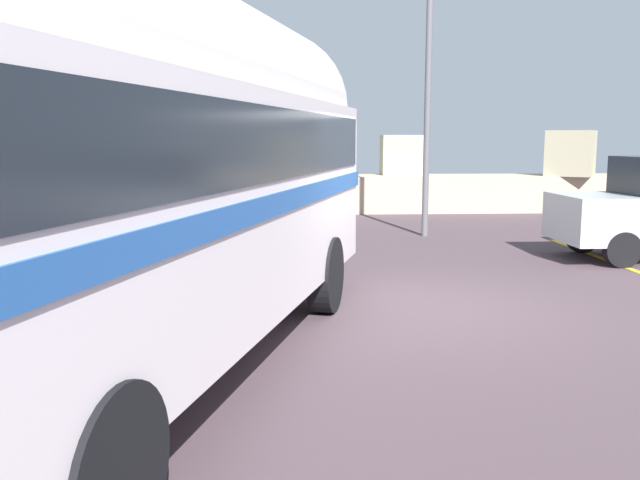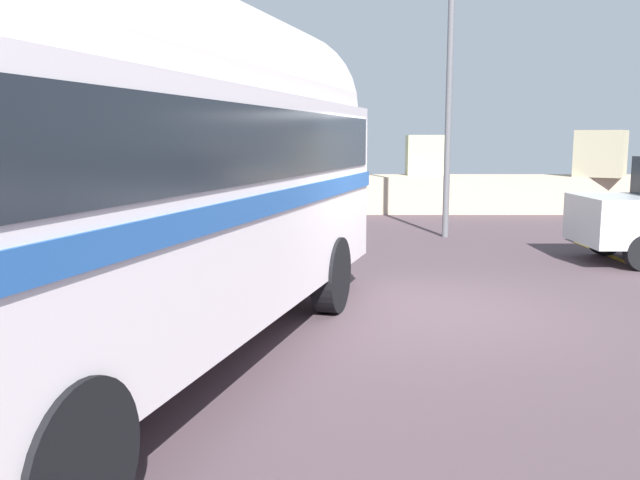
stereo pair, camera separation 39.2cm
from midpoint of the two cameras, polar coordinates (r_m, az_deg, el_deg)
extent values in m
cube|color=#493A40|center=(8.84, 6.99, -5.82)|extent=(32.00, 26.00, 0.02)
cube|color=tan|center=(20.35, 1.17, 3.93)|extent=(31.36, 1.80, 1.10)
sphere|color=tan|center=(21.50, -20.03, 6.32)|extent=(0.89, 0.89, 0.89)
cube|color=tan|center=(19.73, -6.10, 6.50)|extent=(0.71, 0.89, 0.80)
cube|color=#AFB085|center=(21.05, 6.33, 7.19)|extent=(1.26, 1.27, 1.21)
cube|color=tan|center=(21.52, 20.00, 6.94)|extent=(1.80, 1.82, 1.34)
cube|color=yellow|center=(13.37, 21.88, -1.40)|extent=(0.12, 4.40, 0.01)
cylinder|color=black|center=(9.25, -14.24, -2.26)|extent=(0.54, 1.00, 0.96)
cylinder|color=black|center=(8.48, -0.84, -2.97)|extent=(0.54, 1.00, 0.96)
cylinder|color=black|center=(3.88, -20.81, -17.95)|extent=(0.54, 1.00, 0.96)
cube|color=silver|center=(6.31, -16.52, 2.56)|extent=(4.67, 8.74, 2.10)
cylinder|color=silver|center=(6.30, -16.93, 12.11)|extent=(4.38, 8.36, 2.20)
cube|color=#225198|center=(6.31, -16.54, 3.04)|extent=(4.74, 8.83, 0.20)
cube|color=black|center=(6.28, -16.74, 7.81)|extent=(4.61, 8.42, 0.64)
cube|color=silver|center=(10.32, -4.55, 0.23)|extent=(2.23, 0.80, 0.28)
cylinder|color=black|center=(12.47, 23.44, -0.75)|extent=(0.62, 0.20, 0.62)
cylinder|color=black|center=(13.83, 20.61, 0.27)|extent=(0.62, 0.20, 0.62)
cylinder|color=#5B5B60|center=(15.27, 8.42, 13.80)|extent=(0.14, 0.14, 7.22)
camera|label=1|loc=(0.20, -91.56, -0.24)|focal=37.73mm
camera|label=2|loc=(0.20, 88.44, 0.24)|focal=37.73mm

